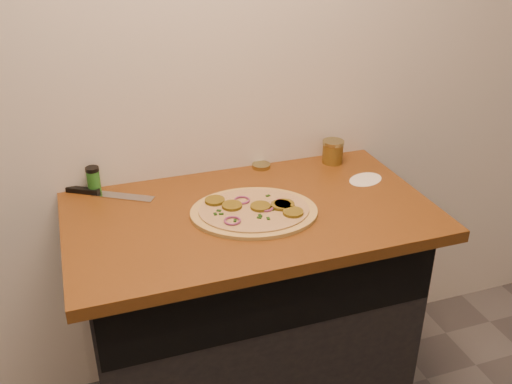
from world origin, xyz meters
name	(u,v)px	position (x,y,z in m)	size (l,w,h in m)	color
cabinet	(248,316)	(0.00, 1.45, 0.43)	(1.10, 0.60, 0.86)	black
countertop	(250,215)	(0.00, 1.42, 0.88)	(1.20, 0.70, 0.04)	brown
pizza	(255,211)	(0.01, 1.39, 0.91)	(0.49, 0.49, 0.03)	tan
chefs_knife	(102,193)	(-0.45, 1.69, 0.91)	(0.29, 0.19, 0.02)	#B7BAC1
mason_jar_lid	(261,166)	(0.14, 1.72, 0.91)	(0.07, 0.07, 0.01)	#9A9059
salsa_jar	(333,152)	(0.42, 1.68, 0.95)	(0.08, 0.08, 0.09)	maroon
spice_shaker	(93,179)	(-0.47, 1.72, 0.95)	(0.05, 0.05, 0.09)	#236821
flour_spill	(365,180)	(0.47, 1.50, 0.90)	(0.14, 0.14, 0.00)	silver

